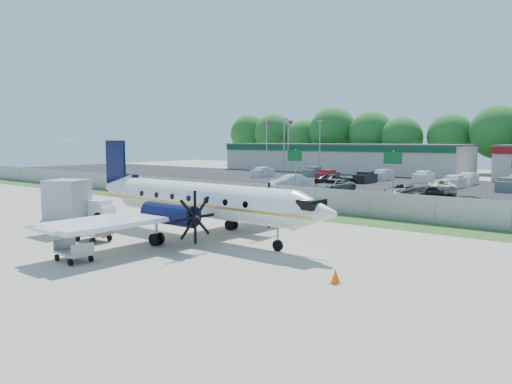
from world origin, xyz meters
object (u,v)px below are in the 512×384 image
Objects in this scene: aircraft at (198,199)px; service_container at (67,202)px; baggage_cart_far at (74,252)px; pushback_tug at (96,210)px; baggage_cart_near at (93,232)px.

service_container is (-12.00, -1.57, -0.93)m from aircraft.
aircraft is at bearing 86.97° from baggage_cart_far.
baggage_cart_far is at bearing -38.46° from pushback_tug.
service_container is (-11.57, 6.69, 0.95)m from baggage_cart_far.
aircraft is 12.14m from service_container.
pushback_tug is at bearing 144.94° from baggage_cart_near.
pushback_tug is at bearing 141.54° from baggage_cart_far.
aircraft is at bearing -1.45° from pushback_tug.
service_container is at bearing -172.55° from aircraft.
aircraft is at bearing 49.45° from baggage_cart_near.
aircraft is 5.40× the size of service_container.
pushback_tug reaches higher than baggage_cart_far.
baggage_cart_far is (10.75, -8.54, -0.23)m from pushback_tug.
baggage_cart_far is (-0.44, -8.25, -1.89)m from aircraft.
service_container reaches higher than baggage_cart_far.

